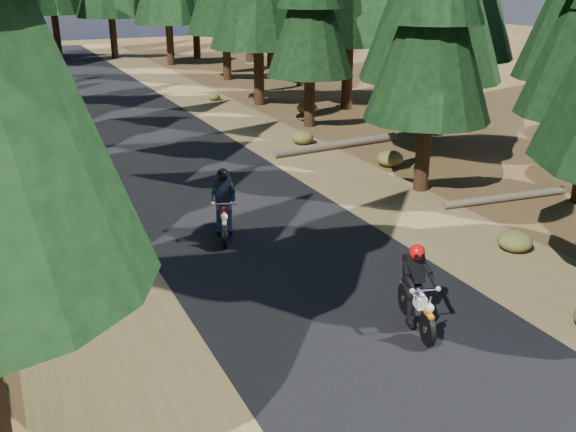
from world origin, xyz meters
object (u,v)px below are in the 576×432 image
object	(u,v)px
log_far	(505,198)
rider_lead	(417,302)
log_near	(338,145)
rider_follow	(224,216)

from	to	relation	value
log_far	rider_lead	xyz separation A→B (m)	(-6.84, -4.93, 0.44)
log_near	rider_follow	size ratio (longest dim) A/B	2.66
rider_lead	rider_follow	size ratio (longest dim) A/B	0.92
log_far	rider_lead	bearing A→B (deg)	-138.49
log_near	rider_lead	size ratio (longest dim) A/B	2.88
rider_lead	rider_follow	distance (m)	6.11
rider_lead	rider_follow	xyz separation A→B (m)	(-1.77, 5.85, 0.05)
log_near	log_far	bearing A→B (deg)	-83.31
log_near	log_far	distance (m)	7.73
rider_follow	log_far	bearing A→B (deg)	-166.56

